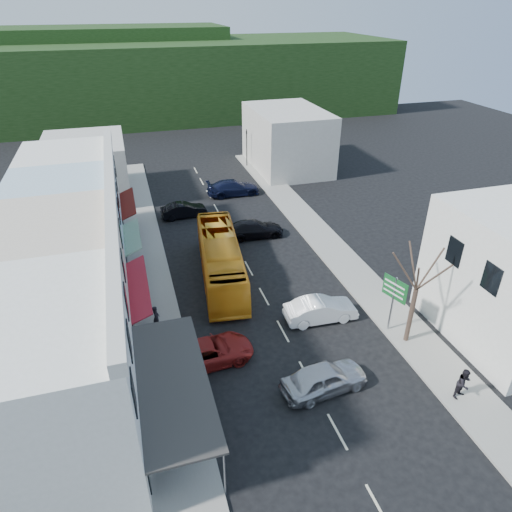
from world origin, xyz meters
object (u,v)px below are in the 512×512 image
at_px(bus, 221,260).
at_px(car_red, 209,352).
at_px(pedestrian_left, 156,318).
at_px(street_tree, 416,290).
at_px(traffic_signal, 247,148).
at_px(car_silver, 324,380).
at_px(car_white, 321,311).
at_px(pedestrian_right, 464,384).
at_px(direction_sign, 392,305).

bearing_deg(bus, car_red, -100.29).
distance_m(car_red, pedestrian_left, 4.52).
relative_size(car_red, pedestrian_left, 2.71).
height_order(pedestrian_left, street_tree, street_tree).
relative_size(car_red, traffic_signal, 1.00).
xyz_separation_m(car_silver, pedestrian_left, (-8.04, 7.59, 0.30)).
distance_m(car_silver, traffic_signal, 37.40).
xyz_separation_m(car_silver, car_white, (2.28, 5.72, 0.00)).
bearing_deg(pedestrian_right, traffic_signal, 75.03).
height_order(bus, pedestrian_right, bus).
height_order(car_red, pedestrian_left, pedestrian_left).
xyz_separation_m(pedestrian_right, street_tree, (-0.21, 4.81, 2.82)).
relative_size(bus, direction_sign, 2.93).
bearing_deg(pedestrian_left, pedestrian_right, -121.12).
bearing_deg(car_white, pedestrian_right, -150.07).
relative_size(pedestrian_right, street_tree, 0.22).
distance_m(car_silver, car_red, 6.70).
bearing_deg(car_red, pedestrian_right, -122.93).
xyz_separation_m(car_white, pedestrian_left, (-10.32, 1.86, 0.30)).
xyz_separation_m(bus, car_white, (5.07, -6.84, -0.85)).
xyz_separation_m(bus, street_tree, (9.24, -10.35, 2.27)).
distance_m(car_white, car_red, 7.95).
xyz_separation_m(car_silver, direction_sign, (5.95, 3.46, 1.28)).
distance_m(pedestrian_right, direction_sign, 6.18).
xyz_separation_m(direction_sign, traffic_signal, (-0.02, 33.44, 0.32)).
height_order(bus, pedestrian_left, bus).
bearing_deg(bus, direction_sign, -39.39).
xyz_separation_m(bus, car_silver, (2.79, -12.56, -0.85)).
relative_size(car_silver, traffic_signal, 0.96).
relative_size(direction_sign, street_tree, 0.52).
xyz_separation_m(bus, traffic_signal, (8.72, 24.34, 0.75)).
distance_m(bus, pedestrian_right, 17.88).
height_order(car_red, pedestrian_right, pedestrian_right).
bearing_deg(direction_sign, pedestrian_left, 145.44).
distance_m(car_white, pedestrian_right, 9.42).
distance_m(bus, direction_sign, 12.63).
xyz_separation_m(car_silver, street_tree, (6.45, 2.20, 3.12)).
bearing_deg(pedestrian_right, car_silver, 142.59).
bearing_deg(pedestrian_left, car_silver, -129.72).
distance_m(car_white, traffic_signal, 31.43).
distance_m(car_white, pedestrian_left, 10.49).
bearing_deg(car_silver, car_white, -28.93).
bearing_deg(car_white, pedestrian_left, 81.93).
distance_m(car_white, street_tree, 6.28).
relative_size(car_white, pedestrian_right, 2.59).
relative_size(pedestrian_left, pedestrian_right, 1.00).
bearing_deg(street_tree, pedestrian_right, -87.45).
xyz_separation_m(car_white, direction_sign, (3.67, -2.26, 1.28)).
distance_m(car_silver, street_tree, 7.49).
xyz_separation_m(bus, car_red, (-2.66, -8.67, -0.85)).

